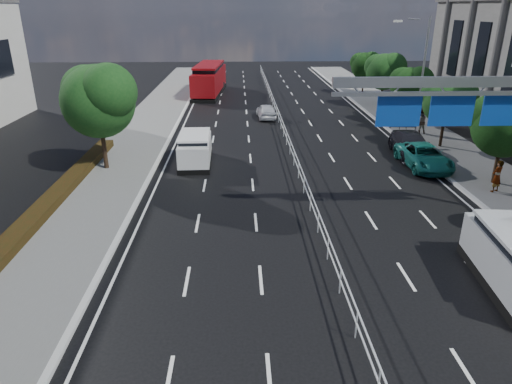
{
  "coord_description": "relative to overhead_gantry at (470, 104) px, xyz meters",
  "views": [
    {
      "loc": [
        -3.54,
        -9.79,
        9.6
      ],
      "look_at": [
        -2.87,
        7.95,
        2.4
      ],
      "focal_mm": 32.0,
      "sensor_mm": 36.0,
      "label": 1
    }
  ],
  "objects": [
    {
      "name": "ground",
      "position": [
        -6.74,
        -10.05,
        -5.61
      ],
      "size": [
        160.0,
        160.0,
        0.0
      ],
      "primitive_type": "plane",
      "color": "black",
      "rests_on": "ground"
    },
    {
      "name": "kerb_near",
      "position": [
        -15.74,
        -10.05,
        -5.54
      ],
      "size": [
        0.25,
        140.0,
        0.15
      ],
      "primitive_type": "cube",
      "color": "silver",
      "rests_on": "ground"
    },
    {
      "name": "median_fence",
      "position": [
        -6.74,
        12.45,
        -5.08
      ],
      "size": [
        0.05,
        85.0,
        1.02
      ],
      "color": "silver",
      "rests_on": "ground"
    },
    {
      "name": "overhead_gantry",
      "position": [
        0.0,
        0.0,
        0.0
      ],
      "size": [
        10.24,
        0.38,
        7.45
      ],
      "color": "gray",
      "rests_on": "ground"
    },
    {
      "name": "streetlight_far",
      "position": [
        3.76,
        15.95,
        -0.4
      ],
      "size": [
        2.78,
        2.4,
        9.0
      ],
      "color": "gray",
      "rests_on": "ground"
    },
    {
      "name": "near_tree_back",
      "position": [
        -18.68,
        7.92,
        -1.0
      ],
      "size": [
        4.84,
        4.51,
        6.69
      ],
      "color": "black",
      "rests_on": "ground"
    },
    {
      "name": "far_tree_d",
      "position": [
        4.51,
        4.42,
        -1.92
      ],
      "size": [
        3.85,
        3.59,
        5.34
      ],
      "color": "black",
      "rests_on": "ground"
    },
    {
      "name": "far_tree_e",
      "position": [
        4.51,
        11.93,
        -2.05
      ],
      "size": [
        3.63,
        3.38,
        5.13
      ],
      "color": "black",
      "rests_on": "ground"
    },
    {
      "name": "far_tree_f",
      "position": [
        4.5,
        19.43,
        -2.12
      ],
      "size": [
        3.52,
        3.28,
        5.02
      ],
      "color": "black",
      "rests_on": "ground"
    },
    {
      "name": "far_tree_g",
      "position": [
        4.51,
        26.92,
        -1.85
      ],
      "size": [
        3.96,
        3.69,
        5.45
      ],
      "color": "black",
      "rests_on": "ground"
    },
    {
      "name": "far_tree_h",
      "position": [
        4.5,
        34.43,
        -2.18
      ],
      "size": [
        3.41,
        3.18,
        4.91
      ],
      "color": "black",
      "rests_on": "ground"
    },
    {
      "name": "white_minivan",
      "position": [
        -13.18,
        8.99,
        -4.62
      ],
      "size": [
        2.08,
        4.66,
        2.01
      ],
      "rotation": [
        0.0,
        0.0,
        0.02
      ],
      "color": "black",
      "rests_on": "ground"
    },
    {
      "name": "red_bus",
      "position": [
        -13.73,
        35.14,
        -3.79
      ],
      "size": [
        3.66,
        11.84,
        3.48
      ],
      "rotation": [
        0.0,
        0.0,
        -0.08
      ],
      "color": "black",
      "rests_on": "ground"
    },
    {
      "name": "near_car_silver",
      "position": [
        -7.74,
        22.14,
        -4.94
      ],
      "size": [
        1.85,
        4.02,
        1.33
      ],
      "primitive_type": "imported",
      "rotation": [
        0.0,
        0.0,
        3.21
      ],
      "color": "silver",
      "rests_on": "ground"
    },
    {
      "name": "near_car_dark",
      "position": [
        -12.95,
        37.02,
        -4.93
      ],
      "size": [
        1.84,
        4.24,
        1.36
      ],
      "primitive_type": "imported",
      "rotation": [
        0.0,
        0.0,
        3.04
      ],
      "color": "black",
      "rests_on": "ground"
    },
    {
      "name": "parked_car_teal",
      "position": [
        1.56,
        7.69,
        -4.88
      ],
      "size": [
        2.52,
        5.26,
        1.45
      ],
      "primitive_type": "imported",
      "rotation": [
        0.0,
        0.0,
        0.02
      ],
      "color": "#186C62",
      "rests_on": "ground"
    },
    {
      "name": "parked_car_dark",
      "position": [
        1.56,
        10.14,
        -4.82
      ],
      "size": [
        2.66,
        5.58,
        1.57
      ],
      "primitive_type": "imported",
      "rotation": [
        0.0,
        0.0,
        -0.09
      ],
      "color": "black",
      "rests_on": "ground"
    },
    {
      "name": "pedestrian_a",
      "position": [
        3.78,
        3.04,
        -4.56
      ],
      "size": [
        0.78,
        0.68,
        1.81
      ],
      "primitive_type": "imported",
      "rotation": [
        0.0,
        0.0,
        3.61
      ],
      "color": "gray",
      "rests_on": "sidewalk_far"
    },
    {
      "name": "pedestrian_b",
      "position": [
        4.28,
        15.58,
        -4.51
      ],
      "size": [
        0.96,
        0.76,
        1.92
      ],
      "primitive_type": "imported",
      "rotation": [
        0.0,
        0.0,
        3.11
      ],
      "color": "gray",
      "rests_on": "sidewalk_far"
    }
  ]
}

